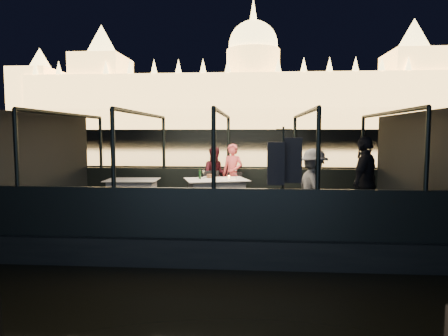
# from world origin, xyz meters

# --- Properties ---
(river_water) EXTENTS (500.00, 500.00, 0.00)m
(river_water) POSITION_xyz_m (0.00, 80.00, 0.00)
(river_water) COLOR black
(river_water) RESTS_ON ground
(boat_hull) EXTENTS (8.60, 4.40, 1.00)m
(boat_hull) POSITION_xyz_m (0.00, 0.00, 0.00)
(boat_hull) COLOR black
(boat_hull) RESTS_ON river_water
(boat_deck) EXTENTS (8.00, 4.00, 0.04)m
(boat_deck) POSITION_xyz_m (0.00, 0.00, 0.48)
(boat_deck) COLOR black
(boat_deck) RESTS_ON boat_hull
(gunwale_port) EXTENTS (8.00, 0.08, 0.90)m
(gunwale_port) POSITION_xyz_m (0.00, 2.00, 0.95)
(gunwale_port) COLOR black
(gunwale_port) RESTS_ON boat_deck
(gunwale_starboard) EXTENTS (8.00, 0.08, 0.90)m
(gunwale_starboard) POSITION_xyz_m (0.00, -2.00, 0.95)
(gunwale_starboard) COLOR black
(gunwale_starboard) RESTS_ON boat_deck
(cabin_glass_port) EXTENTS (8.00, 0.02, 1.40)m
(cabin_glass_port) POSITION_xyz_m (0.00, 2.00, 2.10)
(cabin_glass_port) COLOR #99B2B2
(cabin_glass_port) RESTS_ON gunwale_port
(cabin_glass_starboard) EXTENTS (8.00, 0.02, 1.40)m
(cabin_glass_starboard) POSITION_xyz_m (0.00, -2.00, 2.10)
(cabin_glass_starboard) COLOR #99B2B2
(cabin_glass_starboard) RESTS_ON gunwale_starboard
(cabin_roof_glass) EXTENTS (8.00, 4.00, 0.02)m
(cabin_roof_glass) POSITION_xyz_m (0.00, 0.00, 2.80)
(cabin_roof_glass) COLOR #99B2B2
(cabin_roof_glass) RESTS_ON boat_deck
(end_wall_fore) EXTENTS (0.02, 4.00, 2.30)m
(end_wall_fore) POSITION_xyz_m (-4.00, 0.00, 1.65)
(end_wall_fore) COLOR black
(end_wall_fore) RESTS_ON boat_deck
(end_wall_aft) EXTENTS (0.02, 4.00, 2.30)m
(end_wall_aft) POSITION_xyz_m (4.00, 0.00, 1.65)
(end_wall_aft) COLOR black
(end_wall_aft) RESTS_ON boat_deck
(canopy_ribs) EXTENTS (8.00, 4.00, 2.30)m
(canopy_ribs) POSITION_xyz_m (0.00, 0.00, 1.65)
(canopy_ribs) COLOR black
(canopy_ribs) RESTS_ON boat_deck
(embankment) EXTENTS (400.00, 140.00, 6.00)m
(embankment) POSITION_xyz_m (0.00, 210.00, 1.00)
(embankment) COLOR #423D33
(embankment) RESTS_ON ground
(parliament_building) EXTENTS (220.00, 32.00, 60.00)m
(parliament_building) POSITION_xyz_m (0.00, 175.00, 29.00)
(parliament_building) COLOR #F2D18C
(parliament_building) RESTS_ON embankment
(dining_table_central) EXTENTS (1.70, 1.43, 0.77)m
(dining_table_central) POSITION_xyz_m (-0.20, 0.57, 0.89)
(dining_table_central) COLOR silver
(dining_table_central) RESTS_ON boat_deck
(dining_table_aft) EXTENTS (1.37, 1.04, 0.70)m
(dining_table_aft) POSITION_xyz_m (-2.39, 0.97, 0.89)
(dining_table_aft) COLOR white
(dining_table_aft) RESTS_ON boat_deck
(chair_port_left) EXTENTS (0.54, 0.54, 0.89)m
(chair_port_left) POSITION_xyz_m (-0.40, 1.12, 0.95)
(chair_port_left) COLOR black
(chair_port_left) RESTS_ON boat_deck
(chair_port_right) EXTENTS (0.41, 0.41, 0.84)m
(chair_port_right) POSITION_xyz_m (0.20, 1.29, 0.95)
(chair_port_right) COLOR black
(chair_port_right) RESTS_ON boat_deck
(coat_stand) EXTENTS (0.59, 0.49, 1.98)m
(coat_stand) POSITION_xyz_m (1.23, -1.68, 1.40)
(coat_stand) COLOR black
(coat_stand) RESTS_ON boat_deck
(person_woman_coral) EXTENTS (0.68, 0.58, 1.59)m
(person_woman_coral) POSITION_xyz_m (0.14, 1.52, 1.25)
(person_woman_coral) COLOR #EE5657
(person_woman_coral) RESTS_ON boat_deck
(person_man_maroon) EXTENTS (0.82, 0.70, 1.51)m
(person_man_maroon) POSITION_xyz_m (-0.31, 1.64, 1.25)
(person_man_maroon) COLOR #3C1019
(person_man_maroon) RESTS_ON boat_deck
(passenger_stripe) EXTENTS (0.81, 1.13, 1.57)m
(passenger_stripe) POSITION_xyz_m (1.88, -1.00, 1.35)
(passenger_stripe) COLOR silver
(passenger_stripe) RESTS_ON boat_deck
(passenger_dark) EXTENTS (0.96, 1.14, 1.81)m
(passenger_dark) POSITION_xyz_m (2.85, -1.05, 1.35)
(passenger_dark) COLOR black
(passenger_dark) RESTS_ON boat_deck
(wine_bottle) EXTENTS (0.08, 0.08, 0.27)m
(wine_bottle) POSITION_xyz_m (-0.60, 0.57, 1.42)
(wine_bottle) COLOR #133418
(wine_bottle) RESTS_ON dining_table_central
(bread_basket) EXTENTS (0.27, 0.27, 0.09)m
(bread_basket) POSITION_xyz_m (-0.36, 0.87, 1.31)
(bread_basket) COLOR brown
(bread_basket) RESTS_ON dining_table_central
(amber_candle) EXTENTS (0.06, 0.06, 0.07)m
(amber_candle) POSITION_xyz_m (0.10, 0.70, 1.31)
(amber_candle) COLOR #FAA83E
(amber_candle) RESTS_ON dining_table_central
(plate_near) EXTENTS (0.29, 0.29, 0.01)m
(plate_near) POSITION_xyz_m (0.36, 0.70, 1.27)
(plate_near) COLOR white
(plate_near) RESTS_ON dining_table_central
(plate_far) EXTENTS (0.27, 0.27, 0.02)m
(plate_far) POSITION_xyz_m (-0.44, 0.99, 1.27)
(plate_far) COLOR white
(plate_far) RESTS_ON dining_table_central
(wine_glass_white) EXTENTS (0.08, 0.08, 0.20)m
(wine_glass_white) POSITION_xyz_m (-0.53, 0.69, 1.36)
(wine_glass_white) COLOR silver
(wine_glass_white) RESTS_ON dining_table_central
(wine_glass_red) EXTENTS (0.08, 0.08, 0.19)m
(wine_glass_red) POSITION_xyz_m (0.26, 0.95, 1.36)
(wine_glass_red) COLOR silver
(wine_glass_red) RESTS_ON dining_table_central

